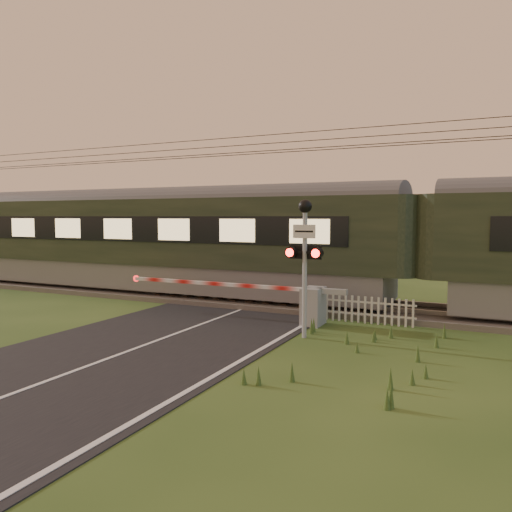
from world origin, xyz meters
The scene contains 8 objects.
ground centered at (0.00, 0.00, 0.00)m, with size 160.00×160.00×0.00m, color #2B451A.
road centered at (0.02, -0.23, 0.01)m, with size 6.00×140.00×0.03m.
track_bed centered at (0.00, 6.50, 0.07)m, with size 140.00×3.40×0.39m.
overhead_wires centered at (0.00, 6.50, 5.72)m, with size 120.00×0.62×0.62m.
train centered at (5.61, 6.50, 2.29)m, with size 43.14×2.97×4.02m.
boom_gate centered at (2.55, 3.73, 0.63)m, with size 7.61×0.86×1.14m.
crossing_signal centered at (3.26, 2.13, 2.49)m, with size 0.92×0.37×3.62m.
picket_fence centered at (4.19, 4.60, 0.41)m, with size 3.16×0.07×0.81m.
Camera 1 is at (7.67, -10.06, 3.18)m, focal length 35.00 mm.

